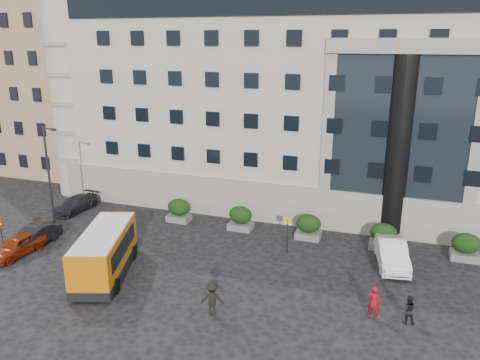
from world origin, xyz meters
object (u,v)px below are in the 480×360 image
object	(u,v)px
pedestrian_b	(408,310)
pedestrian_c	(212,299)
pedestrian_a	(374,303)
hedge_d	(383,236)
red_truck	(155,163)
parked_car_b	(33,237)
hedge_e	(466,246)
white_taxi	(392,253)
parked_car_d	(130,186)
minibus	(105,251)
no_entry_sign	(0,228)
hedge_a	(179,210)
bus_stop_sign	(288,229)
hedge_b	(241,218)
hedge_c	(308,226)
parked_car_a	(17,245)
street_lamp	(50,175)
parked_car_c	(76,204)

from	to	relation	value
pedestrian_b	pedestrian_c	size ratio (longest dim) A/B	0.83
pedestrian_a	hedge_d	bearing A→B (deg)	-79.03
red_truck	parked_car_b	world-z (taller)	red_truck
hedge_e	white_taxi	bearing A→B (deg)	-152.75
red_truck	parked_car_d	bearing A→B (deg)	-81.01
hedge_d	red_truck	xyz separation A→B (m)	(-23.57, 10.59, 0.48)
hedge_d	minibus	world-z (taller)	minibus
no_entry_sign	parked_car_d	bearing A→B (deg)	83.80
hedge_a	pedestrian_b	world-z (taller)	hedge_a
minibus	white_taxi	xyz separation A→B (m)	(16.52, 7.13, -0.77)
bus_stop_sign	parked_car_b	distance (m)	17.70
hedge_b	pedestrian_a	bearing A→B (deg)	-40.98
no_entry_sign	hedge_c	bearing A→B (deg)	24.49
bus_stop_sign	parked_car_b	bearing A→B (deg)	-164.20
hedge_a	no_entry_sign	distance (m)	12.64
no_entry_sign	parked_car_b	distance (m)	2.16
hedge_a	parked_car_a	size ratio (longest dim) A/B	0.45
street_lamp	bus_stop_sign	world-z (taller)	street_lamp
hedge_c	minibus	bearing A→B (deg)	-138.42
street_lamp	parked_car_c	size ratio (longest dim) A/B	1.87
hedge_a	pedestrian_a	bearing A→B (deg)	-30.04
minibus	red_truck	size ratio (longest dim) A/B	1.38
hedge_c	red_truck	bearing A→B (deg)	150.05
street_lamp	white_taxi	world-z (taller)	street_lamp
hedge_e	pedestrian_a	world-z (taller)	pedestrian_a
hedge_c	pedestrian_a	size ratio (longest dim) A/B	0.99
red_truck	pedestrian_b	size ratio (longest dim) A/B	3.40
pedestrian_a	hedge_a	bearing A→B (deg)	-18.74
pedestrian_b	parked_car_a	bearing A→B (deg)	-6.36
hedge_c	bus_stop_sign	xyz separation A→B (m)	(-0.90, -2.80, 0.80)
hedge_d	red_truck	world-z (taller)	red_truck
hedge_b	white_taxi	bearing A→B (deg)	-12.00
parked_car_a	pedestrian_b	bearing A→B (deg)	4.98
parked_car_b	white_taxi	xyz separation A→B (m)	(23.74, 5.26, 0.12)
hedge_e	parked_car_d	xyz separation A→B (m)	(-28.30, 4.97, -0.30)
hedge_c	bus_stop_sign	distance (m)	3.05
hedge_c	pedestrian_c	bearing A→B (deg)	-104.17
pedestrian_b	hedge_a	bearing A→B (deg)	-33.97
red_truck	parked_car_b	size ratio (longest dim) A/B	1.24
parked_car_a	pedestrian_a	world-z (taller)	pedestrian_a
parked_car_a	pedestrian_a	xyz separation A→B (m)	(23.05, 0.05, 0.24)
bus_stop_sign	pedestrian_b	xyz separation A→B (m)	(7.74, -6.03, -0.95)
parked_car_d	hedge_e	bearing A→B (deg)	-11.01
hedge_d	bus_stop_sign	size ratio (longest dim) A/B	0.73
white_taxi	hedge_d	bearing A→B (deg)	95.26
street_lamp	no_entry_sign	distance (m)	4.98
parked_car_a	parked_car_b	world-z (taller)	parked_car_b
hedge_c	pedestrian_b	distance (m)	11.17
hedge_a	hedge_c	bearing A→B (deg)	0.00
hedge_a	hedge_d	size ratio (longest dim) A/B	1.00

